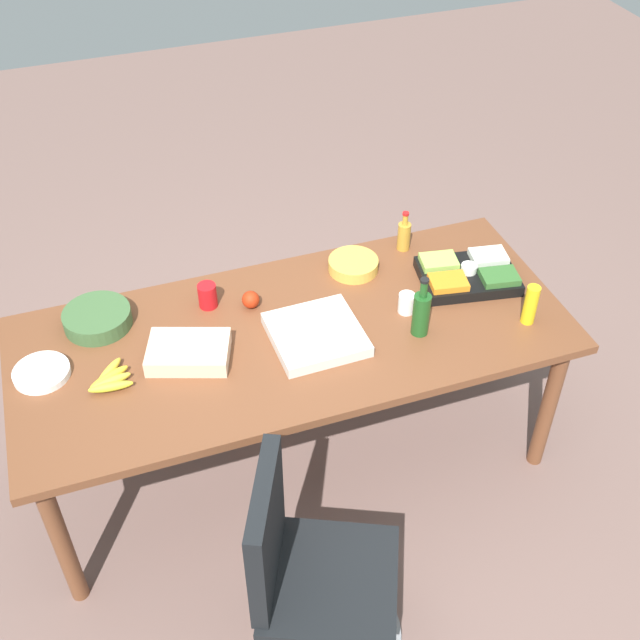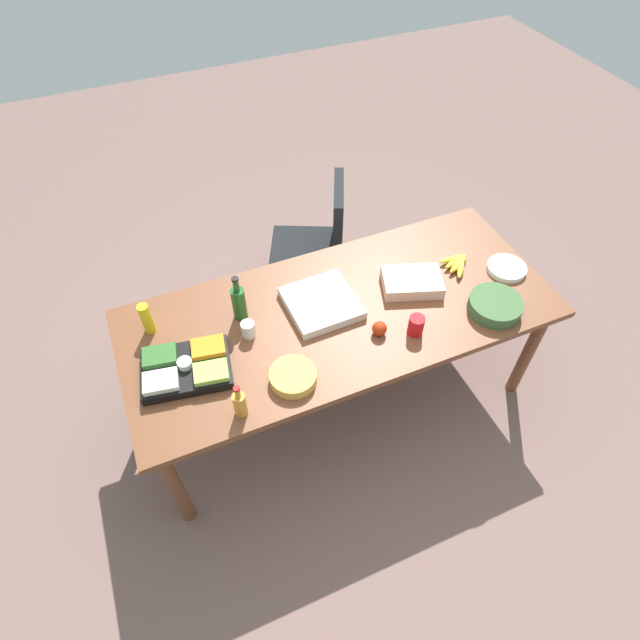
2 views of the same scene
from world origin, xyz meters
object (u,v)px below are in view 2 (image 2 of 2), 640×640
(wine_bottle, at_px, (239,302))
(banana_bunch, at_px, (457,263))
(office_chair, at_px, (314,258))
(red_solo_cup, at_px, (416,325))
(paper_cup, at_px, (248,329))
(conference_table, at_px, (340,321))
(sheet_cake, at_px, (412,282))
(mustard_bottle, at_px, (147,319))
(apple_red, at_px, (379,329))
(dressing_bottle, at_px, (240,404))
(veggie_tray, at_px, (186,367))
(pizza_box, at_px, (322,303))
(chip_bowl, at_px, (293,377))
(salad_bowl, at_px, (495,306))
(paper_plate_stack, at_px, (507,268))

(wine_bottle, relative_size, banana_bunch, 1.53)
(office_chair, distance_m, red_solo_cup, 1.28)
(paper_cup, bearing_deg, red_solo_cup, 158.27)
(conference_table, distance_m, sheet_cake, 0.45)
(paper_cup, bearing_deg, office_chair, -129.45)
(banana_bunch, xyz_separation_m, mustard_bottle, (1.71, -0.21, 0.07))
(paper_cup, bearing_deg, banana_bunch, -179.02)
(banana_bunch, relative_size, red_solo_cup, 1.66)
(apple_red, relative_size, sheet_cake, 0.24)
(dressing_bottle, height_order, veggie_tray, dressing_bottle)
(paper_cup, xyz_separation_m, pizza_box, (-0.42, -0.04, -0.02))
(sheet_cake, xyz_separation_m, chip_bowl, (0.83, 0.33, -0.01))
(office_chair, relative_size, veggie_tray, 2.04)
(paper_cup, relative_size, banana_bunch, 0.49)
(wine_bottle, distance_m, red_solo_cup, 0.91)
(dressing_bottle, height_order, salad_bowl, dressing_bottle)
(office_chair, height_order, salad_bowl, office_chair)
(apple_red, bearing_deg, banana_bunch, -157.09)
(veggie_tray, bearing_deg, paper_cup, -163.38)
(salad_bowl, bearing_deg, wine_bottle, -21.15)
(banana_bunch, relative_size, chip_bowl, 0.81)
(chip_bowl, bearing_deg, banana_bunch, -162.25)
(paper_plate_stack, relative_size, mustard_bottle, 1.20)
(conference_table, xyz_separation_m, salad_bowl, (-0.75, 0.31, 0.11))
(paper_plate_stack, distance_m, salad_bowl, 0.34)
(pizza_box, height_order, veggie_tray, veggie_tray)
(paper_plate_stack, distance_m, red_solo_cup, 0.74)
(apple_red, distance_m, mustard_bottle, 1.17)
(mustard_bottle, height_order, chip_bowl, mustard_bottle)
(dressing_bottle, relative_size, salad_bowl, 0.71)
(conference_table, bearing_deg, chip_bowl, 38.76)
(mustard_bottle, bearing_deg, pizza_box, 167.91)
(paper_cup, distance_m, red_solo_cup, 0.85)
(dressing_bottle, height_order, paper_cup, dressing_bottle)
(wine_bottle, relative_size, red_solo_cup, 2.54)
(banana_bunch, height_order, chip_bowl, chip_bowl)
(paper_cup, relative_size, wine_bottle, 0.32)
(dressing_bottle, relative_size, chip_bowl, 0.89)
(conference_table, relative_size, wine_bottle, 8.26)
(chip_bowl, bearing_deg, dressing_bottle, 15.10)
(dressing_bottle, height_order, chip_bowl, dressing_bottle)
(paper_plate_stack, xyz_separation_m, red_solo_cup, (0.71, 0.20, 0.04))
(red_solo_cup, bearing_deg, wine_bottle, -30.02)
(mustard_bottle, distance_m, salad_bowl, 1.80)
(veggie_tray, bearing_deg, pizza_box, -169.41)
(apple_red, bearing_deg, conference_table, -61.08)
(sheet_cake, distance_m, red_solo_cup, 0.33)
(office_chair, xyz_separation_m, salad_bowl, (-0.54, 1.20, 0.47))
(sheet_cake, height_order, chip_bowl, sheet_cake)
(sheet_cake, distance_m, paper_plate_stack, 0.57)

